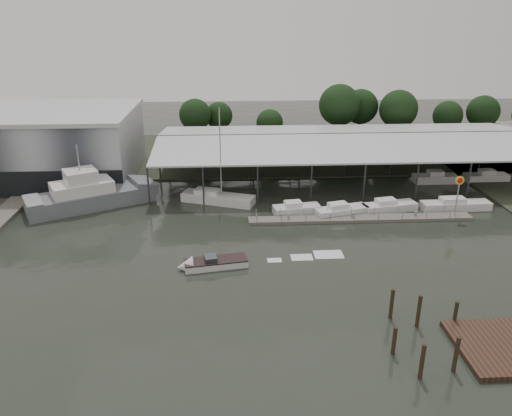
{
  "coord_description": "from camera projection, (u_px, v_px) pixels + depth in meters",
  "views": [
    {
      "loc": [
        -1.21,
        -46.63,
        24.31
      ],
      "look_at": [
        1.84,
        8.52,
        2.5
      ],
      "focal_mm": 35.0,
      "sensor_mm": 36.0,
      "label": 1
    }
  ],
  "objects": [
    {
      "name": "white_sailboat",
      "position": [
        217.0,
        198.0,
        67.87
      ],
      "size": [
        10.27,
        5.94,
        13.17
      ],
      "rotation": [
        0.0,
        0.0,
        -0.36
      ],
      "color": "white",
      "rests_on": "ground"
    },
    {
      "name": "grey_trawler",
      "position": [
        92.0,
        195.0,
        66.38
      ],
      "size": [
        17.24,
        12.28,
        8.84
      ],
      "rotation": [
        0.0,
        0.0,
        0.48
      ],
      "color": "slate",
      "rests_on": "ground"
    },
    {
      "name": "storage_warehouse",
      "position": [
        55.0,
        144.0,
        76.72
      ],
      "size": [
        24.5,
        20.5,
        10.5
      ],
      "color": "#A9ADB4",
      "rests_on": "ground"
    },
    {
      "name": "speedboat_underway",
      "position": [
        210.0,
        264.0,
        50.72
      ],
      "size": [
        18.02,
        4.91,
        2.0
      ],
      "rotation": [
        0.0,
        0.0,
        3.31
      ],
      "color": "white",
      "rests_on": "ground"
    },
    {
      "name": "covered_boat_shed",
      "position": [
        347.0,
        138.0,
        76.92
      ],
      "size": [
        58.24,
        24.0,
        6.96
      ],
      "color": "silver",
      "rests_on": "ground"
    },
    {
      "name": "floating_dock",
      "position": [
        360.0,
        219.0,
        62.28
      ],
      "size": [
        28.0,
        2.0,
        1.4
      ],
      "color": "#5E5A53",
      "rests_on": "ground"
    },
    {
      "name": "horizon_tree_line",
      "position": [
        366.0,
        111.0,
        95.5
      ],
      "size": [
        69.86,
        11.94,
        11.71
      ],
      "color": "black",
      "rests_on": "ground"
    },
    {
      "name": "moored_cruiser_0",
      "position": [
        296.0,
        209.0,
        64.2
      ],
      "size": [
        6.3,
        3.08,
        1.7
      ],
      "rotation": [
        0.0,
        0.0,
        0.15
      ],
      "color": "white",
      "rests_on": "ground"
    },
    {
      "name": "moored_cruiser_1",
      "position": [
        341.0,
        211.0,
        63.64
      ],
      "size": [
        7.23,
        3.89,
        1.7
      ],
      "rotation": [
        0.0,
        0.0,
        0.26
      ],
      "color": "white",
      "rests_on": "ground"
    },
    {
      "name": "moored_cruiser_2",
      "position": [
        389.0,
        206.0,
        65.04
      ],
      "size": [
        7.5,
        3.59,
        1.7
      ],
      "rotation": [
        0.0,
        0.0,
        0.2
      ],
      "color": "white",
      "rests_on": "ground"
    },
    {
      "name": "ground",
      "position": [
        243.0,
        260.0,
        52.29
      ],
      "size": [
        200.0,
        200.0,
        0.0
      ],
      "primitive_type": "plane",
      "color": "#242A22",
      "rests_on": "ground"
    },
    {
      "name": "moored_cruiser_3",
      "position": [
        455.0,
        205.0,
        65.56
      ],
      "size": [
        9.1,
        2.45,
        1.7
      ],
      "rotation": [
        0.0,
        0.0,
        0.03
      ],
      "color": "white",
      "rests_on": "ground"
    },
    {
      "name": "mooring_pilings",
      "position": [
        422.0,
        333.0,
        38.73
      ],
      "size": [
        6.64,
        7.82,
        3.55
      ],
      "color": "#332919",
      "rests_on": "ground"
    },
    {
      "name": "land_strip_far",
      "position": [
        236.0,
        153.0,
        91.26
      ],
      "size": [
        140.0,
        30.0,
        0.3
      ],
      "color": "#323729",
      "rests_on": "ground"
    },
    {
      "name": "shell_fuel_sign",
      "position": [
        459.0,
        189.0,
        61.52
      ],
      "size": [
        1.1,
        0.18,
        5.55
      ],
      "color": "gray",
      "rests_on": "ground"
    },
    {
      "name": "trawler_dock",
      "position": [
        5.0,
        214.0,
        63.66
      ],
      "size": [
        3.0,
        18.0,
        0.5
      ],
      "color": "#5E5A53",
      "rests_on": "ground"
    }
  ]
}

